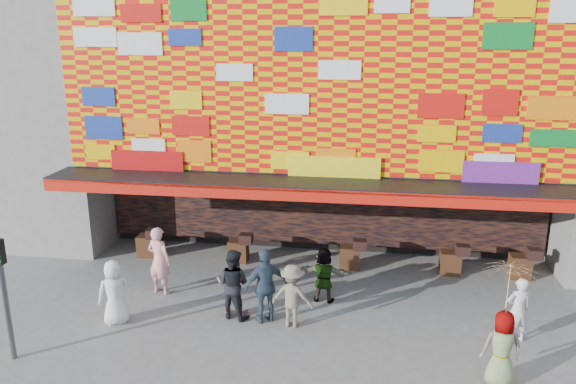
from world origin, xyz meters
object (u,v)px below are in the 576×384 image
object	(u,v)px
ped_h	(518,310)
ped_i	(232,283)
parasol	(509,287)
signal_left	(3,282)
ped_f	(324,275)
ped_g	(502,348)
ped_d	(292,296)
ped_b	(159,260)
ped_a	(114,292)
ped_c	(233,284)
ped_e	(266,286)

from	to	relation	value
ped_h	ped_i	world-z (taller)	ped_i
parasol	signal_left	bearing A→B (deg)	-176.73
ped_f	ped_g	world-z (taller)	ped_g
ped_d	parasol	bearing A→B (deg)	167.20
ped_b	ped_f	world-z (taller)	ped_b
ped_g	ped_a	bearing A→B (deg)	-8.59
ped_c	ped_e	xyz separation A→B (m)	(0.86, -0.11, 0.05)
ped_b	ped_g	size ratio (longest dim) A/B	1.18
ped_e	ped_i	distance (m)	0.98
ped_a	ped_i	distance (m)	2.90
ped_c	ped_f	bearing A→B (deg)	-133.65
ped_c	ped_f	distance (m)	2.50
parasol	ped_d	bearing A→B (deg)	159.10
signal_left	ped_c	xyz separation A→B (m)	(4.40, 2.58, -0.95)
ped_c	ped_i	size ratio (longest dim) A/B	1.07
ped_a	ped_h	distance (m)	9.66
ped_e	ped_h	size ratio (longest dim) A/B	1.21
signal_left	ped_d	bearing A→B (deg)	21.47
ped_d	ped_e	bearing A→B (deg)	-2.47
ped_h	parasol	xyz separation A→B (m)	(-0.74, -1.81, 1.40)
signal_left	ped_d	size ratio (longest dim) A/B	1.86
parasol	ped_b	bearing A→B (deg)	160.25
ped_c	ped_e	bearing A→B (deg)	-169.62
ped_a	ped_g	distance (m)	8.99
ped_f	parasol	world-z (taller)	parasol
ped_e	parasol	xyz separation A→B (m)	(5.23, -1.86, 1.23)
ped_c	ped_g	size ratio (longest dim) A/B	1.12
ped_b	ped_e	size ratio (longest dim) A/B	1.00
signal_left	ped_i	xyz separation A→B (m)	(4.33, 2.76, -1.01)
ped_f	ped_i	xyz separation A→B (m)	(-2.27, -1.01, 0.09)
signal_left	ped_h	size ratio (longest dim) A/B	1.89
ped_e	ped_d	bearing A→B (deg)	137.36
ped_c	ped_g	distance (m)	6.40
ped_f	ped_g	bearing A→B (deg)	146.76
signal_left	ped_b	world-z (taller)	signal_left
ped_a	ped_e	bearing A→B (deg)	159.35
ped_d	ped_f	world-z (taller)	ped_d
ped_f	ped_h	size ratio (longest dim) A/B	0.95
signal_left	ped_a	distance (m)	2.64
parasol	ped_c	bearing A→B (deg)	162.01
ped_h	ped_c	bearing A→B (deg)	-15.63
ped_a	ped_d	distance (m)	4.39
ped_c	ped_g	bearing A→B (deg)	179.87
ped_d	ped_i	xyz separation A→B (m)	(-1.61, 0.42, 0.04)
ped_h	parasol	size ratio (longest dim) A/B	0.82
ped_b	ped_h	bearing A→B (deg)	-170.83
ped_d	ped_h	distance (m)	5.29
signal_left	ped_d	xyz separation A→B (m)	(5.94, 2.34, -1.05)
ped_f	ped_e	bearing A→B (deg)	50.14
ped_e	ped_i	xyz separation A→B (m)	(-0.93, 0.29, -0.11)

